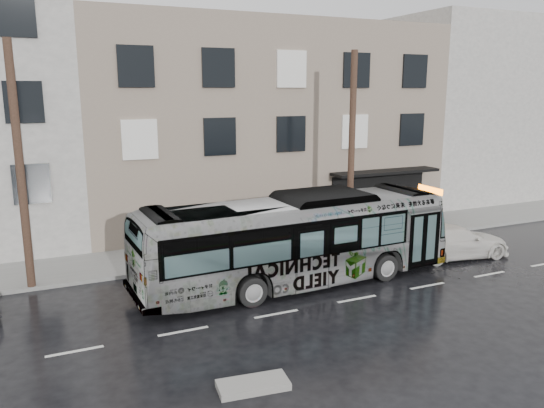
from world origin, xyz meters
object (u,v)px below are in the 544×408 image
at_px(utility_pole_rear, 20,168).
at_px(white_sedan, 454,241).
at_px(sign_post, 369,217).
at_px(utility_pole_front, 352,150).
at_px(bus, 296,240).

bearing_deg(utility_pole_rear, white_sedan, -11.00).
height_order(utility_pole_rear, sign_post, utility_pole_rear).
relative_size(utility_pole_front, utility_pole_rear, 1.00).
relative_size(utility_pole_front, white_sedan, 1.77).
bearing_deg(sign_post, white_sedan, -55.82).
xyz_separation_m(utility_pole_front, white_sedan, (3.40, -3.38, -3.91)).
distance_m(utility_pole_front, utility_pole_rear, 14.00).
height_order(bus, white_sedan, bus).
height_order(utility_pole_front, bus, utility_pole_front).
bearing_deg(white_sedan, utility_pole_front, 52.36).
distance_m(bus, white_sedan, 8.08).
relative_size(utility_pole_front, sign_post, 3.75).
bearing_deg(white_sedan, sign_post, 41.41).
distance_m(utility_pole_rear, white_sedan, 18.15).
bearing_deg(utility_pole_front, white_sedan, -44.88).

